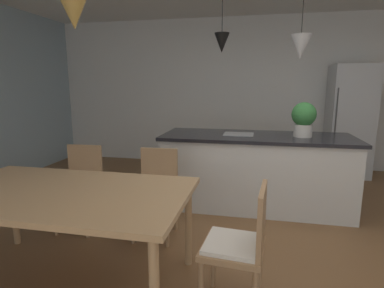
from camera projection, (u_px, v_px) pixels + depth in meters
The scene contains 12 objects.
ground_plane at pixel (274, 257), 2.77m from camera, with size 10.00×8.40×0.04m, color brown.
wall_back_kitchen at pixel (269, 93), 5.64m from camera, with size 10.00×0.12×2.70m, color white.
dining_table at pixel (63, 199), 2.25m from camera, with size 1.85×1.04×0.75m.
chair_kitchen_end at pixel (240, 243), 2.03m from camera, with size 0.43×0.43×0.87m.
chair_far_left at pixel (80, 184), 3.23m from camera, with size 0.42×0.42×0.87m.
chair_far_right at pixel (156, 190), 3.06m from camera, with size 0.41×0.41×0.87m.
kitchen_island at pixel (255, 170), 3.81m from camera, with size 2.28×0.87×0.91m.
refrigerator at pixel (349, 121), 5.08m from camera, with size 0.65×0.67×1.82m.
pendant_over_table at pixel (74, 10), 2.01m from camera, with size 0.21×0.21×0.84m.
pendant_over_island_main at pixel (222, 43), 3.61m from camera, with size 0.18×0.18×0.83m.
pendant_over_island_aux at pixel (301, 47), 3.45m from camera, with size 0.23×0.23×0.92m.
potted_plant_on_island at pixel (304, 118), 3.58m from camera, with size 0.28×0.28×0.40m.
Camera 1 is at (-0.21, -2.63, 1.50)m, focal length 28.82 mm.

